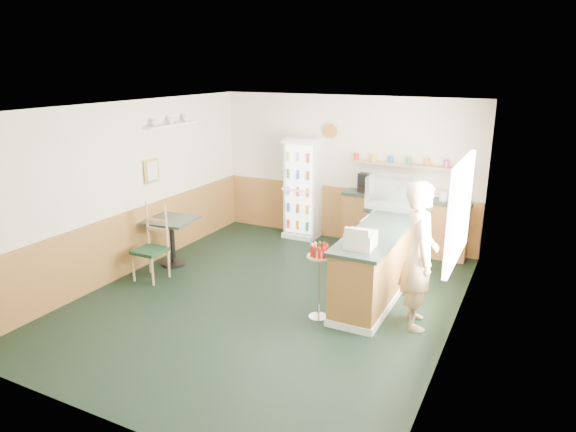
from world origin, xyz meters
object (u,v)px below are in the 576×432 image
Objects in this scene: drinks_fridge at (303,188)px; cafe_table at (172,233)px; cash_register at (361,240)px; condiment_stand at (319,268)px; shopkeeper at (419,256)px; cafe_chair at (153,240)px; display_case at (399,195)px.

drinks_fridge reaches higher than cafe_table.
condiment_stand is (-0.48, -0.18, -0.41)m from cash_register.
drinks_fridge reaches higher than shopkeeper.
drinks_fridge is at bearing 66.78° from cafe_chair.
shopkeeper is at bearing 18.04° from condiment_stand.
condiment_stand is (1.62, -2.96, -0.26)m from drinks_fridge.
cafe_chair is at bearing 178.02° from condiment_stand.
cafe_table is at bearing 98.50° from cafe_chair.
cafe_table is (-4.10, 0.25, -0.39)m from shopkeeper.
shopkeeper is at bearing 3.81° from cafe_chair.
display_case is 2.67× the size of cash_register.
cafe_table is 0.69× the size of cafe_chair.
cafe_chair is (-3.32, -1.89, -0.67)m from display_case.
shopkeeper is at bearing -3.55° from cafe_table.
condiment_stand is (-1.18, -0.38, -0.24)m from shopkeeper.
condiment_stand is (-0.48, -1.99, -0.58)m from display_case.
display_case reaches higher than cafe_chair.
display_case is 0.95× the size of condiment_stand.
cafe_table is at bearing 170.01° from cash_register.
display_case is 2.13m from condiment_stand.
cafe_table is (-2.92, 0.64, -0.14)m from condiment_stand.
cafe_chair is at bearing 73.42° from shopkeeper.
cafe_table is (-1.30, -2.32, -0.40)m from drinks_fridge.
drinks_fridge is 3.13m from cafe_chair.
drinks_fridge is at bearing 124.77° from cash_register.
display_case is at bearing 76.37° from condiment_stand.
cash_register is (0.00, -1.80, -0.17)m from display_case.
display_case is at bearing 87.64° from cash_register.
shopkeeper is (0.70, 0.20, -0.16)m from cash_register.
shopkeeper reaches higher than condiment_stand.
condiment_stand is 0.86× the size of cafe_chair.
cafe_chair is (-2.83, 0.10, -0.09)m from condiment_stand.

